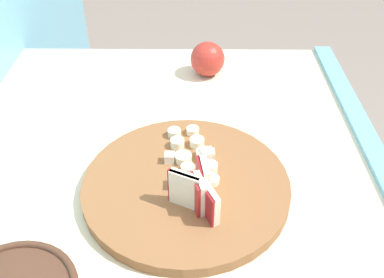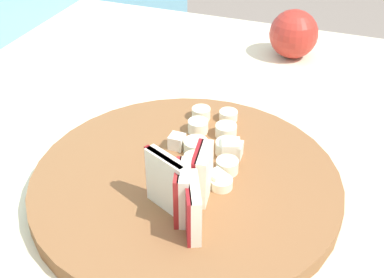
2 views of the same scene
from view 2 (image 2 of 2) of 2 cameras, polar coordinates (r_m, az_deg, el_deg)
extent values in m
cylinder|color=brown|center=(0.57, -0.70, -5.01)|extent=(0.34, 0.34, 0.02)
cube|color=maroon|center=(0.52, 0.58, -3.85)|extent=(0.04, 0.01, 0.06)
cube|color=#EFE5CC|center=(0.52, 1.35, -3.95)|extent=(0.05, 0.02, 0.06)
cube|color=#A32323|center=(0.49, -1.61, -6.06)|extent=(0.04, 0.02, 0.06)
cube|color=#EFE5CC|center=(0.49, -0.83, -6.10)|extent=(0.04, 0.02, 0.06)
cube|color=maroon|center=(0.48, -0.49, -7.74)|extent=(0.05, 0.03, 0.05)
cube|color=#EFE5CC|center=(0.48, 0.23, -7.70)|extent=(0.05, 0.03, 0.05)
cube|color=maroon|center=(0.50, -3.21, -5.00)|extent=(0.03, 0.05, 0.06)
cube|color=#EFE5CC|center=(0.51, -2.59, -4.63)|extent=(0.03, 0.05, 0.06)
cube|color=#EFE5CC|center=(0.59, 4.35, -1.10)|extent=(0.03, 0.03, 0.02)
cube|color=#EFE5CC|center=(0.59, 4.75, -1.24)|extent=(0.02, 0.02, 0.02)
cube|color=white|center=(0.55, 2.76, -4.41)|extent=(0.02, 0.02, 0.02)
cube|color=#EFE5CC|center=(0.55, 1.40, -4.39)|extent=(0.02, 0.02, 0.02)
cube|color=beige|center=(0.55, -2.21, -3.87)|extent=(0.02, 0.02, 0.02)
cube|color=white|center=(0.60, -1.70, -0.28)|extent=(0.02, 0.02, 0.02)
cylinder|color=#F4EAC6|center=(0.54, 3.31, -4.97)|extent=(0.02, 0.02, 0.01)
cylinder|color=#F4EAC6|center=(0.56, 3.97, -3.05)|extent=(0.02, 0.02, 0.02)
cylinder|color=white|center=(0.59, 4.02, -0.96)|extent=(0.03, 0.03, 0.02)
cylinder|color=white|center=(0.62, 3.84, 0.96)|extent=(0.03, 0.03, 0.02)
cylinder|color=white|center=(0.65, 4.10, 2.64)|extent=(0.02, 0.02, 0.01)
cylinder|color=white|center=(0.54, -0.45, -4.86)|extent=(0.03, 0.03, 0.01)
cylinder|color=#F4EAC6|center=(0.57, 0.22, -2.49)|extent=(0.02, 0.02, 0.01)
cylinder|color=#F4EAC6|center=(0.59, 0.43, -0.79)|extent=(0.03, 0.03, 0.01)
cylinder|color=white|center=(0.63, 0.69, 1.44)|extent=(0.03, 0.03, 0.02)
cylinder|color=#F4EAC6|center=(0.66, 1.04, 2.92)|extent=(0.02, 0.02, 0.01)
sphere|color=#B22D23|center=(0.87, 11.33, 11.48)|extent=(0.08, 0.08, 0.08)
camera|label=1|loc=(0.22, -123.66, 23.07)|focal=39.88mm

